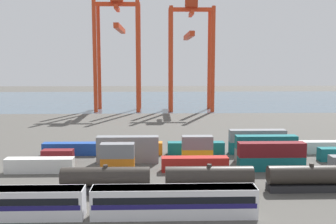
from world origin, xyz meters
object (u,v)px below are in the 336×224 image
Objects in this scene: passenger_train at (88,201)px; gantry_crane_central at (190,44)px; shipping_container_1 at (118,165)px; freight_tank_row at (311,178)px; gantry_crane_west at (118,41)px; shipping_container_17 at (134,148)px; shipping_container_14 at (334,154)px.

passenger_train is 0.98× the size of gantry_crane_central.
shipping_container_1 is 0.14× the size of gantry_crane_central.
freight_tank_row is 12.60× the size of shipping_container_1.
freight_tank_row is at bearing -69.76° from gantry_crane_west.
passenger_train is at bearing -163.32° from freight_tank_row.
shipping_container_1 is 13.71m from shipping_container_17.
gantry_crane_central is at bearing 77.41° from shipping_container_1.
gantry_crane_central is (22.77, 115.54, 24.43)m from passenger_train.
shipping_container_14 is (11.78, 18.49, -0.73)m from freight_tank_row.
passenger_train is at bearing -96.49° from shipping_container_17.
passenger_train is 0.57× the size of freight_tank_row.
gantry_crane_central is at bearing 95.24° from freight_tank_row.
shipping_container_14 is 93.40m from gantry_crane_central.
shipping_container_1 is 1.00× the size of shipping_container_14.
shipping_container_1 is (1.76, 21.45, -0.84)m from passenger_train.
shipping_container_14 is at bearing 9.05° from shipping_container_1.
passenger_train is 21.54m from shipping_container_1.
gantry_crane_west is 29.33m from gantry_crane_central.
shipping_container_14 is 0.14× the size of gantry_crane_central.
shipping_container_17 is (-40.27, 6.77, 0.00)m from shipping_container_14.
passenger_train is 35.22m from shipping_container_17.
shipping_container_1 and shipping_container_17 have the same top height.
passenger_train is 118.51m from gantry_crane_west.
gantry_crane_west is (-50.77, 87.24, 26.74)m from shipping_container_14.
shipping_container_14 is (42.49, 6.77, 0.00)m from shipping_container_1.
shipping_container_17 is at bearing -82.57° from gantry_crane_west.
gantry_crane_central reaches higher than shipping_container_14.
shipping_container_17 is 0.26× the size of gantry_crane_west.
freight_tank_row is 1.65× the size of gantry_crane_west.
passenger_train is 33.90m from freight_tank_row.
passenger_train is 52.49m from shipping_container_14.
gantry_crane_west reaches higher than shipping_container_14.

